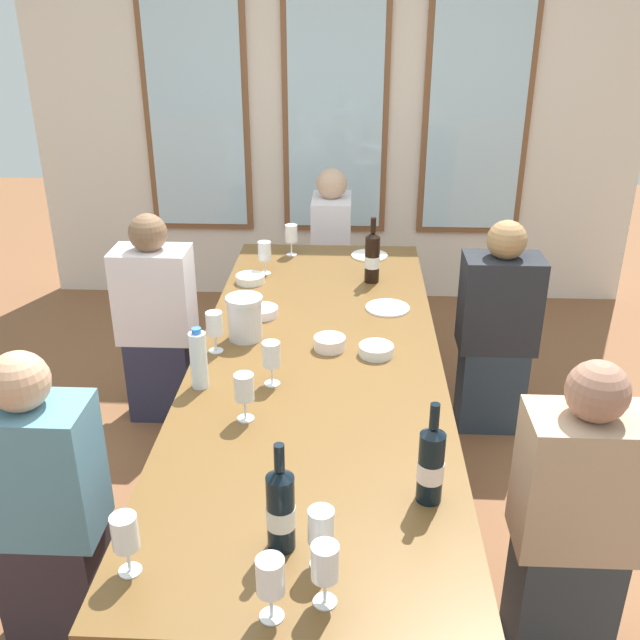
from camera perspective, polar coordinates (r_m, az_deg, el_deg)
The scene contains 28 objects.
ground_plane at distance 3.33m, azimuth -0.21°, elevation -14.32°, with size 12.00×12.00×0.00m, color brown.
back_wall_with_windows at distance 5.10m, azimuth 1.24°, elevation 17.37°, with size 4.20×0.10×2.90m.
dining_table at distance 2.95m, azimuth -0.23°, elevation -3.98°, with size 1.00×2.82×0.74m.
white_plate_0 at distance 4.05m, azimuth 3.92°, elevation 5.11°, with size 0.20×0.20×0.01m, color white.
white_plate_1 at distance 3.37m, azimuth 5.36°, elevation 0.96°, with size 0.21×0.21×0.01m, color white.
metal_pitcher at distance 3.05m, azimuth -5.96°, elevation 0.19°, with size 0.16×0.16×0.19m.
wine_bottle_0 at distance 1.94m, azimuth -3.12°, elevation -14.67°, with size 0.08×0.08×0.32m.
wine_bottle_1 at distance 2.12m, azimuth 8.75°, elevation -11.17°, with size 0.08×0.08×0.32m.
wine_bottle_2 at distance 3.64m, azimuth 4.15°, elevation 4.98°, with size 0.08×0.08×0.34m.
tasting_bowl_0 at distance 2.94m, azimuth 4.46°, elevation -2.38°, with size 0.14×0.14×0.04m, color white.
tasting_bowl_1 at distance 3.29m, azimuth -4.57°, elevation 0.67°, with size 0.14×0.14×0.04m, color white.
tasting_bowl_2 at distance 2.97m, azimuth 0.76°, elevation -1.83°, with size 0.13×0.13×0.05m, color white.
tasting_bowl_3 at distance 3.68m, azimuth -5.53°, elevation 3.27°, with size 0.15×0.15×0.04m, color white.
water_bottle at distance 2.70m, azimuth -9.57°, elevation -3.09°, with size 0.06×0.06×0.24m.
wine_glass_0 at distance 2.95m, azimuth -8.34°, elevation -0.42°, with size 0.07×0.07×0.17m.
wine_glass_1 at distance 1.76m, azimuth -3.94°, elevation -19.64°, with size 0.07×0.07×0.17m.
wine_glass_2 at distance 1.88m, azimuth 0.09°, elevation -16.08°, with size 0.07×0.07×0.17m.
wine_glass_3 at distance 4.03m, azimuth -2.29°, elevation 6.74°, with size 0.07×0.07×0.17m.
wine_glass_4 at distance 2.47m, azimuth -6.01°, elevation -5.40°, with size 0.07×0.07×0.17m.
wine_glass_5 at distance 1.93m, azimuth -15.16°, elevation -15.99°, with size 0.07×0.07×0.17m.
wine_glass_6 at distance 3.76m, azimuth -4.41°, elevation 5.36°, with size 0.07×0.07×0.17m.
wine_glass_7 at distance 1.79m, azimuth 0.40°, elevation -18.69°, with size 0.07×0.07×0.17m.
wine_glass_8 at distance 2.68m, azimuth -3.87°, elevation -2.80°, with size 0.07×0.07×0.17m.
seated_person_0 at distance 3.81m, azimuth -12.74°, elevation -0.29°, with size 0.38×0.24×1.11m.
seated_person_1 at distance 3.72m, azimuth 13.76°, elevation -1.01°, with size 0.38×0.24×1.11m.
seated_person_2 at distance 2.62m, azimuth -20.94°, elevation -13.91°, with size 0.38×0.24×1.11m.
seated_person_3 at distance 2.55m, azimuth 19.38°, elevation -14.89°, with size 0.38×0.24×1.11m.
seated_person_4 at distance 4.62m, azimuth 0.89°, elevation 4.81°, with size 0.24×0.38×1.11m.
Camera 1 is at (0.14, -2.59, 2.09)m, focal length 40.50 mm.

